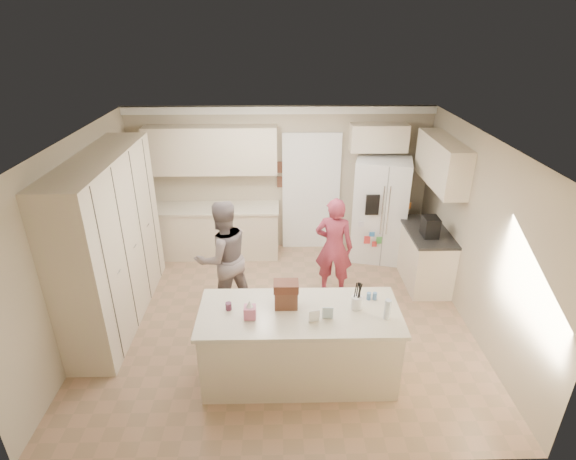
{
  "coord_description": "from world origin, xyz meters",
  "views": [
    {
      "loc": [
        -0.02,
        -5.26,
        3.92
      ],
      "look_at": [
        0.1,
        0.35,
        1.25
      ],
      "focal_mm": 28.0,
      "sensor_mm": 36.0,
      "label": 1
    }
  ],
  "objects_px": {
    "utensil_crock": "(357,303)",
    "tissue_box": "(250,312)",
    "teen_boy": "(223,258)",
    "refrigerator": "(380,210)",
    "island_base": "(299,345)",
    "dollhouse_body": "(286,298)",
    "teen_girl": "(334,247)",
    "coffee_maker": "(430,227)"
  },
  "relations": [
    {
      "from": "refrigerator",
      "to": "dollhouse_body",
      "type": "height_order",
      "value": "refrigerator"
    },
    {
      "from": "refrigerator",
      "to": "tissue_box",
      "type": "height_order",
      "value": "refrigerator"
    },
    {
      "from": "dollhouse_body",
      "to": "teen_boy",
      "type": "distance_m",
      "value": 1.58
    },
    {
      "from": "coffee_maker",
      "to": "teen_boy",
      "type": "relative_size",
      "value": 0.18
    },
    {
      "from": "tissue_box",
      "to": "dollhouse_body",
      "type": "bearing_deg",
      "value": 26.57
    },
    {
      "from": "refrigerator",
      "to": "dollhouse_body",
      "type": "xyz_separation_m",
      "value": [
        -1.67,
        -2.85,
        0.14
      ]
    },
    {
      "from": "coffee_maker",
      "to": "dollhouse_body",
      "type": "relative_size",
      "value": 1.15
    },
    {
      "from": "coffee_maker",
      "to": "tissue_box",
      "type": "distance_m",
      "value": 3.28
    },
    {
      "from": "refrigerator",
      "to": "coffee_maker",
      "type": "relative_size",
      "value": 6.0
    },
    {
      "from": "tissue_box",
      "to": "utensil_crock",
      "type": "bearing_deg",
      "value": 7.13
    },
    {
      "from": "tissue_box",
      "to": "teen_boy",
      "type": "xyz_separation_m",
      "value": [
        -0.47,
        1.51,
        -0.15
      ]
    },
    {
      "from": "tissue_box",
      "to": "teen_boy",
      "type": "distance_m",
      "value": 1.58
    },
    {
      "from": "refrigerator",
      "to": "utensil_crock",
      "type": "height_order",
      "value": "refrigerator"
    },
    {
      "from": "island_base",
      "to": "teen_boy",
      "type": "distance_m",
      "value": 1.78
    },
    {
      "from": "refrigerator",
      "to": "teen_girl",
      "type": "xyz_separation_m",
      "value": [
        -0.92,
        -1.14,
        -0.11
      ]
    },
    {
      "from": "island_base",
      "to": "tissue_box",
      "type": "relative_size",
      "value": 15.71
    },
    {
      "from": "coffee_maker",
      "to": "teen_girl",
      "type": "height_order",
      "value": "teen_girl"
    },
    {
      "from": "tissue_box",
      "to": "teen_girl",
      "type": "height_order",
      "value": "teen_girl"
    },
    {
      "from": "refrigerator",
      "to": "teen_boy",
      "type": "distance_m",
      "value": 2.97
    },
    {
      "from": "refrigerator",
      "to": "coffee_maker",
      "type": "xyz_separation_m",
      "value": [
        0.53,
        -1.05,
        0.17
      ]
    },
    {
      "from": "island_base",
      "to": "teen_boy",
      "type": "xyz_separation_m",
      "value": [
        -1.02,
        1.41,
        0.41
      ]
    },
    {
      "from": "island_base",
      "to": "teen_girl",
      "type": "xyz_separation_m",
      "value": [
        0.6,
        1.81,
        0.35
      ]
    },
    {
      "from": "utensil_crock",
      "to": "coffee_maker",
      "type": "bearing_deg",
      "value": 52.88
    },
    {
      "from": "dollhouse_body",
      "to": "teen_boy",
      "type": "xyz_separation_m",
      "value": [
        -0.87,
        1.31,
        -0.19
      ]
    },
    {
      "from": "dollhouse_body",
      "to": "teen_girl",
      "type": "xyz_separation_m",
      "value": [
        0.75,
        1.71,
        -0.25
      ]
    },
    {
      "from": "teen_boy",
      "to": "teen_girl",
      "type": "distance_m",
      "value": 1.67
    },
    {
      "from": "refrigerator",
      "to": "coffee_maker",
      "type": "height_order",
      "value": "refrigerator"
    },
    {
      "from": "island_base",
      "to": "refrigerator",
      "type": "bearing_deg",
      "value": 62.74
    },
    {
      "from": "tissue_box",
      "to": "dollhouse_body",
      "type": "relative_size",
      "value": 0.54
    },
    {
      "from": "utensil_crock",
      "to": "teen_girl",
      "type": "height_order",
      "value": "teen_girl"
    },
    {
      "from": "utensil_crock",
      "to": "tissue_box",
      "type": "xyz_separation_m",
      "value": [
        -1.2,
        -0.15,
        -0.0
      ]
    },
    {
      "from": "island_base",
      "to": "utensil_crock",
      "type": "relative_size",
      "value": 14.67
    },
    {
      "from": "coffee_maker",
      "to": "teen_girl",
      "type": "relative_size",
      "value": 0.19
    },
    {
      "from": "teen_boy",
      "to": "tissue_box",
      "type": "bearing_deg",
      "value": 77.45
    },
    {
      "from": "refrigerator",
      "to": "dollhouse_body",
      "type": "bearing_deg",
      "value": -106.95
    },
    {
      "from": "teen_boy",
      "to": "teen_girl",
      "type": "relative_size",
      "value": 1.08
    },
    {
      "from": "island_base",
      "to": "teen_girl",
      "type": "distance_m",
      "value": 1.94
    },
    {
      "from": "coffee_maker",
      "to": "tissue_box",
      "type": "bearing_deg",
      "value": -142.43
    },
    {
      "from": "refrigerator",
      "to": "tissue_box",
      "type": "xyz_separation_m",
      "value": [
        -2.07,
        -3.05,
        0.1
      ]
    },
    {
      "from": "tissue_box",
      "to": "teen_girl",
      "type": "relative_size",
      "value": 0.09
    },
    {
      "from": "refrigerator",
      "to": "island_base",
      "type": "height_order",
      "value": "refrigerator"
    },
    {
      "from": "island_base",
      "to": "tissue_box",
      "type": "xyz_separation_m",
      "value": [
        -0.55,
        -0.1,
        0.56
      ]
    }
  ]
}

